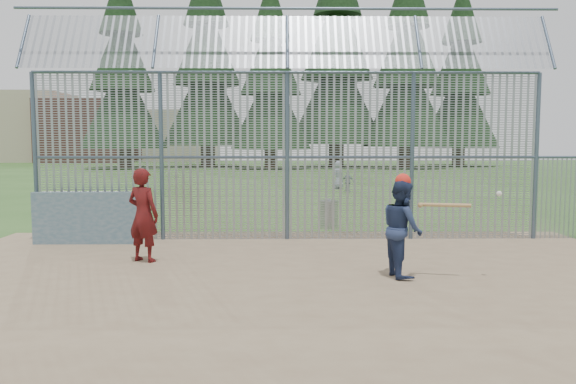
{
  "coord_description": "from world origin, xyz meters",
  "views": [
    {
      "loc": [
        -0.16,
        -9.92,
        2.38
      ],
      "look_at": [
        0.0,
        2.0,
        1.3
      ],
      "focal_mm": 35.0,
      "sensor_mm": 36.0,
      "label": 1
    }
  ],
  "objects_px": {
    "dugout_wall": "(87,218)",
    "bleacher": "(84,202)",
    "onlooker": "(143,215)",
    "batter": "(402,228)",
    "trash_can": "(329,214)"
  },
  "relations": [
    {
      "from": "onlooker",
      "to": "trash_can",
      "type": "distance_m",
      "value": 6.02
    },
    {
      "from": "dugout_wall",
      "to": "bleacher",
      "type": "bearing_deg",
      "value": 110.09
    },
    {
      "from": "batter",
      "to": "trash_can",
      "type": "distance_m",
      "value": 5.79
    },
    {
      "from": "trash_can",
      "to": "bleacher",
      "type": "relative_size",
      "value": 0.27
    },
    {
      "from": "dugout_wall",
      "to": "onlooker",
      "type": "relative_size",
      "value": 1.36
    },
    {
      "from": "dugout_wall",
      "to": "bleacher",
      "type": "distance_m",
      "value": 5.68
    },
    {
      "from": "onlooker",
      "to": "dugout_wall",
      "type": "bearing_deg",
      "value": -23.0
    },
    {
      "from": "batter",
      "to": "bleacher",
      "type": "height_order",
      "value": "batter"
    },
    {
      "from": "dugout_wall",
      "to": "onlooker",
      "type": "bearing_deg",
      "value": -47.26
    },
    {
      "from": "batter",
      "to": "onlooker",
      "type": "xyz_separation_m",
      "value": [
        -4.82,
        1.28,
        0.07
      ]
    },
    {
      "from": "onlooker",
      "to": "trash_can",
      "type": "height_order",
      "value": "onlooker"
    },
    {
      "from": "batter",
      "to": "trash_can",
      "type": "relative_size",
      "value": 2.06
    },
    {
      "from": "dugout_wall",
      "to": "bleacher",
      "type": "relative_size",
      "value": 0.83
    },
    {
      "from": "dugout_wall",
      "to": "batter",
      "type": "relative_size",
      "value": 1.48
    },
    {
      "from": "batter",
      "to": "bleacher",
      "type": "distance_m",
      "value": 12.04
    }
  ]
}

